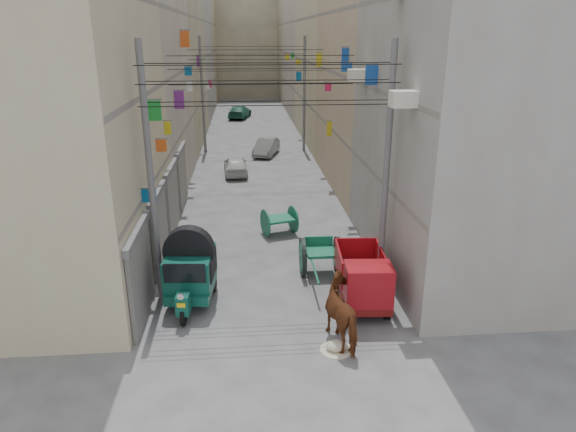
{
  "coord_description": "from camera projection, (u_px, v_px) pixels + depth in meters",
  "views": [
    {
      "loc": [
        -0.78,
        -9.14,
        8.09
      ],
      "look_at": [
        0.57,
        6.5,
        2.52
      ],
      "focal_mm": 32.0,
      "sensor_mm": 36.0,
      "label": 1
    }
  ],
  "objects": [
    {
      "name": "shutters_left",
      "position": [
        167.0,
        211.0,
        20.28
      ],
      "size": [
        0.18,
        14.4,
        2.88
      ],
      "color": "#4C4C51",
      "rests_on": "ground"
    },
    {
      "name": "end_cap_building",
      "position": [
        247.0,
        46.0,
        71.15
      ],
      "size": [
        22.0,
        10.0,
        13.0
      ],
      "primitive_type": "cube",
      "color": "#AEA789",
      "rests_on": "ground"
    },
    {
      "name": "auto_rickshaw",
      "position": [
        190.0,
        269.0,
        16.09
      ],
      "size": [
        1.73,
        2.81,
        1.94
      ],
      "rotation": [
        0.0,
        0.0,
        -0.08
      ],
      "color": "black",
      "rests_on": "ground"
    },
    {
      "name": "utility_poles",
      "position": [
        259.0,
        120.0,
        25.98
      ],
      "size": [
        7.4,
        22.2,
        8.0
      ],
      "color": "#5B5B5D",
      "rests_on": "ground"
    },
    {
      "name": "building_row_right",
      "position": [
        349.0,
        55.0,
        41.88
      ],
      "size": [
        8.0,
        62.0,
        14.0
      ],
      "color": "gray",
      "rests_on": "ground"
    },
    {
      "name": "signboards",
      "position": [
        256.0,
        117.0,
        30.54
      ],
      "size": [
        8.22,
        40.52,
        5.67
      ],
      "color": "gold",
      "rests_on": "ground"
    },
    {
      "name": "mini_truck",
      "position": [
        364.0,
        283.0,
        15.82
      ],
      "size": [
        1.6,
        3.22,
        1.77
      ],
      "rotation": [
        0.0,
        0.0,
        -0.06
      ],
      "color": "black",
      "rests_on": "ground"
    },
    {
      "name": "distant_car_white",
      "position": [
        236.0,
        165.0,
        31.18
      ],
      "size": [
        1.56,
        3.48,
        1.16
      ],
      "primitive_type": "imported",
      "rotation": [
        0.0,
        0.0,
        3.2
      ],
      "color": "#BCBCBC",
      "rests_on": "ground"
    },
    {
      "name": "feed_sack",
      "position": [
        336.0,
        346.0,
        13.88
      ],
      "size": [
        0.55,
        0.44,
        0.28
      ],
      "primitive_type": "ellipsoid",
      "color": "beige",
      "rests_on": "ground"
    },
    {
      "name": "distant_car_green",
      "position": [
        240.0,
        112.0,
        52.26
      ],
      "size": [
        2.64,
        4.63,
        1.26
      ],
      "primitive_type": "imported",
      "rotation": [
        0.0,
        0.0,
        2.93
      ],
      "color": "#1E5A46",
      "rests_on": "ground"
    },
    {
      "name": "tonga_cart",
      "position": [
        320.0,
        255.0,
        18.15
      ],
      "size": [
        1.47,
        3.0,
        1.36
      ],
      "rotation": [
        0.0,
        0.0,
        -0.0
      ],
      "color": "black",
      "rests_on": "ground"
    },
    {
      "name": "ac_units",
      "position": [
        381.0,
        56.0,
        16.36
      ],
      "size": [
        0.7,
        6.55,
        3.35
      ],
      "color": "beige",
      "rests_on": "ground"
    },
    {
      "name": "building_row_left",
      "position": [
        150.0,
        56.0,
        40.59
      ],
      "size": [
        8.0,
        62.0,
        14.0
      ],
      "color": "tan",
      "rests_on": "ground"
    },
    {
      "name": "horse",
      "position": [
        346.0,
        313.0,
        14.05
      ],
      "size": [
        1.44,
        2.26,
        1.76
      ],
      "primitive_type": "imported",
      "rotation": [
        0.0,
        0.0,
        3.4
      ],
      "color": "brown",
      "rests_on": "ground"
    },
    {
      "name": "distant_car_grey",
      "position": [
        266.0,
        147.0,
        36.2
      ],
      "size": [
        2.17,
        3.73,
        1.16
      ],
      "primitive_type": "imported",
      "rotation": [
        0.0,
        0.0,
        -0.28
      ],
      "color": "slate",
      "rests_on": "ground"
    },
    {
      "name": "overhead_cables",
      "position": [
        260.0,
        66.0,
        22.61
      ],
      "size": [
        7.4,
        22.52,
        1.12
      ],
      "color": "black",
      "rests_on": "ground"
    },
    {
      "name": "second_cart",
      "position": [
        279.0,
        220.0,
        21.8
      ],
      "size": [
        1.62,
        1.51,
        1.18
      ],
      "rotation": [
        0.0,
        0.0,
        0.3
      ],
      "color": "#155E44",
      "rests_on": "ground"
    },
    {
      "name": "ground",
      "position": [
        287.0,
        421.0,
        11.35
      ],
      "size": [
        140.0,
        140.0,
        0.0
      ],
      "primitive_type": "plane",
      "color": "#47474A",
      "rests_on": "ground"
    }
  ]
}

